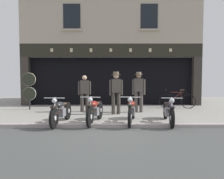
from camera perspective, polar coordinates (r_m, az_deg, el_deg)
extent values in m
cube|color=gray|center=(11.23, -0.30, -4.60)|extent=(21.70, 10.00, 0.08)
cube|color=#AD9D9D|center=(6.38, -0.49, -10.18)|extent=(21.70, 0.16, 0.18)
cube|color=black|center=(13.43, -0.25, 2.42)|extent=(8.92, 4.00, 2.60)
cube|color=#332D28|center=(12.24, -22.54, 2.09)|extent=(0.44, 0.36, 2.60)
cube|color=#332D28|center=(12.20, 22.02, 2.10)|extent=(0.44, 0.36, 2.60)
cube|color=black|center=(11.68, -0.29, 2.93)|extent=(8.53, 0.03, 2.18)
cube|color=black|center=(11.34, -0.30, 10.62)|extent=(9.70, 0.24, 0.70)
cube|color=#C6B789|center=(11.65, -16.19, 10.30)|extent=(0.14, 0.03, 0.18)
cube|color=#C6B789|center=(11.41, -11.11, 10.52)|extent=(0.14, 0.03, 0.20)
cube|color=#C6B789|center=(11.26, -5.82, 10.66)|extent=(0.14, 0.03, 0.19)
cube|color=#C6B789|center=(11.21, -0.38, 10.71)|extent=(0.14, 0.03, 0.17)
cube|color=#C6B789|center=(11.25, 5.04, 10.67)|extent=(0.14, 0.03, 0.19)
cube|color=#C6B789|center=(11.39, 10.33, 10.54)|extent=(0.14, 0.03, 0.19)
cube|color=#C6B789|center=(11.63, 15.67, 10.32)|extent=(0.14, 0.03, 0.17)
cube|color=tan|center=(11.77, -0.30, 19.07)|extent=(9.70, 0.40, 2.81)
cube|color=black|center=(11.76, -10.99, 19.03)|extent=(0.90, 0.02, 1.30)
cube|color=tan|center=(11.55, -10.99, 15.74)|extent=(1.10, 0.12, 0.10)
cube|color=black|center=(11.73, 10.08, 19.08)|extent=(0.90, 0.02, 1.30)
cube|color=tan|center=(11.52, 10.08, 15.78)|extent=(1.10, 0.12, 0.10)
cylinder|color=black|center=(6.38, -15.63, -7.50)|extent=(0.12, 0.63, 0.63)
cylinder|color=silver|center=(6.38, -15.63, -7.50)|extent=(0.11, 0.15, 0.14)
cylinder|color=black|center=(7.64, -12.09, -5.69)|extent=(0.13, 0.63, 0.63)
cylinder|color=silver|center=(7.64, -12.09, -5.69)|extent=(0.12, 0.15, 0.14)
cube|color=black|center=(6.99, -13.71, -5.55)|extent=(0.17, 1.24, 0.07)
cube|color=slate|center=(7.00, -13.70, -6.12)|extent=(0.23, 0.34, 0.26)
ellipsoid|color=#232627|center=(6.81, -14.16, -4.09)|extent=(0.26, 0.48, 0.20)
ellipsoid|color=#38281E|center=(7.19, -13.12, -3.85)|extent=(0.22, 0.32, 0.10)
cube|color=black|center=(6.33, -15.68, -4.53)|extent=(0.13, 0.37, 0.04)
sphere|color=silver|center=(6.37, -15.51, -2.98)|extent=(0.15, 0.15, 0.15)
cylinder|color=silver|center=(6.36, -15.52, -2.26)|extent=(0.62, 0.08, 0.02)
cylinder|color=silver|center=(6.37, -15.54, -4.88)|extent=(0.06, 0.24, 0.62)
cylinder|color=black|center=(6.32, -6.11, -7.40)|extent=(0.18, 0.66, 0.65)
cylinder|color=silver|center=(6.32, -6.11, -7.40)|extent=(0.12, 0.16, 0.14)
cylinder|color=black|center=(7.56, -3.43, -5.62)|extent=(0.19, 0.66, 0.65)
cylinder|color=silver|center=(7.56, -3.43, -5.62)|extent=(0.13, 0.16, 0.14)
cube|color=black|center=(6.92, -4.65, -5.46)|extent=(0.27, 1.20, 0.07)
cube|color=slate|center=(6.93, -4.64, -6.03)|extent=(0.25, 0.35, 0.26)
ellipsoid|color=maroon|center=(6.74, -4.98, -3.97)|extent=(0.29, 0.49, 0.20)
ellipsoid|color=#38281E|center=(7.12, -4.19, -3.74)|extent=(0.25, 0.33, 0.10)
cube|color=black|center=(6.26, -6.12, -4.28)|extent=(0.16, 0.37, 0.04)
sphere|color=silver|center=(6.30, -5.99, -2.83)|extent=(0.15, 0.15, 0.15)
cylinder|color=silver|center=(6.29, -5.99, -2.11)|extent=(0.62, 0.13, 0.02)
cylinder|color=silver|center=(6.31, -6.02, -4.75)|extent=(0.08, 0.25, 0.62)
cylinder|color=black|center=(6.28, 4.86, -7.43)|extent=(0.18, 0.66, 0.66)
cylinder|color=silver|center=(6.28, 4.86, -7.43)|extent=(0.12, 0.16, 0.15)
cylinder|color=black|center=(7.67, 5.79, -5.49)|extent=(0.19, 0.66, 0.66)
cylinder|color=silver|center=(7.67, 5.79, -5.49)|extent=(0.13, 0.16, 0.15)
cube|color=black|center=(6.95, 5.38, -5.39)|extent=(0.29, 1.29, 0.07)
cube|color=slate|center=(6.96, 5.37, -5.96)|extent=(0.25, 0.35, 0.26)
ellipsoid|color=maroon|center=(6.76, 5.27, -3.92)|extent=(0.30, 0.49, 0.20)
ellipsoid|color=#38281E|center=(7.18, 5.54, -3.67)|extent=(0.25, 0.33, 0.10)
cube|color=black|center=(6.23, 4.88, -4.26)|extent=(0.16, 0.37, 0.04)
sphere|color=silver|center=(6.27, 4.93, -2.83)|extent=(0.15, 0.15, 0.15)
cylinder|color=silver|center=(6.26, 4.94, -2.10)|extent=(0.61, 0.13, 0.02)
cylinder|color=silver|center=(6.27, 4.91, -4.76)|extent=(0.08, 0.26, 0.61)
cylinder|color=black|center=(6.45, 16.00, -7.45)|extent=(0.14, 0.62, 0.62)
cylinder|color=silver|center=(6.45, 16.00, -7.45)|extent=(0.12, 0.15, 0.14)
cylinder|color=black|center=(7.86, 14.33, -5.53)|extent=(0.15, 0.62, 0.62)
cylinder|color=silver|center=(7.86, 14.33, -5.53)|extent=(0.13, 0.15, 0.14)
cube|color=black|center=(7.13, 15.09, -5.45)|extent=(0.23, 1.32, 0.07)
cube|color=slate|center=(7.14, 15.09, -6.00)|extent=(0.24, 0.34, 0.26)
ellipsoid|color=black|center=(6.94, 15.32, -4.03)|extent=(0.27, 0.48, 0.20)
ellipsoid|color=#38281E|center=(7.36, 14.83, -3.76)|extent=(0.23, 0.32, 0.10)
cube|color=black|center=(6.40, 16.04, -4.57)|extent=(0.14, 0.37, 0.04)
sphere|color=silver|center=(6.44, 15.98, -2.98)|extent=(0.15, 0.15, 0.15)
cylinder|color=silver|center=(6.43, 15.99, -2.27)|extent=(0.62, 0.10, 0.02)
cylinder|color=silver|center=(6.44, 15.98, -4.85)|extent=(0.07, 0.26, 0.61)
cylinder|color=#38332D|center=(9.24, -6.87, -3.53)|extent=(0.15, 0.15, 0.81)
cylinder|color=#38332D|center=(9.22, -8.23, -3.56)|extent=(0.15, 0.15, 0.81)
cube|color=#38332D|center=(9.18, -7.58, 0.67)|extent=(0.42, 0.30, 0.59)
cube|color=white|center=(9.29, -7.65, 1.14)|extent=(0.14, 0.05, 0.33)
cube|color=maroon|center=(9.30, -7.65, 1.07)|extent=(0.05, 0.02, 0.31)
cylinder|color=#38332D|center=(9.20, -6.12, 0.45)|extent=(0.09, 0.09, 0.59)
cylinder|color=#38332D|center=(9.16, -9.04, 0.41)|extent=(0.09, 0.09, 0.59)
sphere|color=tan|center=(9.17, -7.60, 3.22)|extent=(0.21, 0.21, 0.21)
cylinder|color=#38332D|center=(8.56, 1.77, -3.73)|extent=(0.15, 0.15, 0.91)
cylinder|color=#38332D|center=(8.52, 0.32, -3.76)|extent=(0.15, 0.15, 0.91)
cube|color=#38332D|center=(8.48, 1.05, 1.02)|extent=(0.41, 0.29, 0.55)
cube|color=silver|center=(8.59, 0.90, 1.49)|extent=(0.14, 0.05, 0.31)
cube|color=brown|center=(8.61, 0.88, 1.42)|extent=(0.05, 0.02, 0.29)
cylinder|color=#38332D|center=(8.54, 2.60, 0.53)|extent=(0.09, 0.09, 0.62)
cylinder|color=#38332D|center=(8.44, -0.51, 0.50)|extent=(0.09, 0.09, 0.62)
sphere|color=tan|center=(8.48, 1.06, 3.69)|extent=(0.22, 0.22, 0.22)
cylinder|color=brown|center=(8.48, 1.06, 4.10)|extent=(0.37, 0.37, 0.01)
cylinder|color=brown|center=(8.48, 1.06, 4.50)|extent=(0.23, 0.23, 0.12)
cylinder|color=#47423D|center=(9.11, 7.93, -3.31)|extent=(0.15, 0.15, 0.92)
cylinder|color=#47423D|center=(9.11, 6.54, -3.30)|extent=(0.15, 0.15, 0.92)
cube|color=#47423D|center=(9.05, 7.27, 1.23)|extent=(0.41, 0.27, 0.56)
cube|color=silver|center=(9.17, 7.27, 1.68)|extent=(0.14, 0.04, 0.32)
cube|color=brown|center=(9.18, 7.27, 1.61)|extent=(0.05, 0.02, 0.29)
cylinder|color=#47423D|center=(9.06, 8.75, 0.67)|extent=(0.09, 0.09, 0.66)
cylinder|color=#47423D|center=(9.06, 5.78, 0.69)|extent=(0.09, 0.09, 0.66)
sphere|color=#9E7A5B|center=(9.05, 7.28, 3.72)|extent=(0.20, 0.20, 0.20)
cylinder|color=#7F705B|center=(9.05, 7.29, 4.07)|extent=(0.34, 0.34, 0.01)
cylinder|color=#7F705B|center=(9.05, 7.29, 4.42)|extent=(0.21, 0.21, 0.11)
cylinder|color=#232328|center=(10.44, -21.67, -0.49)|extent=(0.06, 0.06, 1.71)
cylinder|color=#23281E|center=(10.40, -21.78, 2.60)|extent=(0.59, 0.03, 0.59)
torus|color=beige|center=(10.42, -21.75, 2.60)|extent=(0.62, 0.04, 0.62)
cylinder|color=#23281E|center=(10.43, -21.70, -1.09)|extent=(0.59, 0.03, 0.59)
torus|color=silver|center=(10.44, -21.67, -1.09)|extent=(0.62, 0.04, 0.62)
cube|color=silver|center=(11.61, 6.85, 4.23)|extent=(0.69, 0.02, 1.10)
cube|color=#511E19|center=(11.62, 6.88, 6.44)|extent=(0.69, 0.01, 0.20)
torus|color=black|center=(10.84, 14.43, -3.01)|extent=(0.68, 0.24, 0.70)
torus|color=black|center=(10.85, 20.09, -3.10)|extent=(0.68, 0.24, 0.70)
cylinder|color=#4C1E19|center=(10.81, 16.71, -2.10)|extent=(0.58, 0.20, 0.50)
cylinder|color=#4C1E19|center=(10.79, 17.30, -0.74)|extent=(0.57, 0.20, 0.03)
cylinder|color=#4C1E19|center=(10.81, 18.31, -1.49)|extent=(0.09, 0.05, 0.52)
ellipsoid|color=#332319|center=(10.79, 18.56, -0.12)|extent=(0.26, 0.18, 0.06)
cylinder|color=silver|center=(10.80, 14.47, -0.06)|extent=(0.16, 0.48, 0.02)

